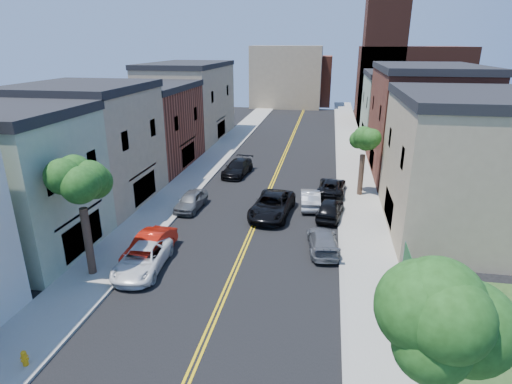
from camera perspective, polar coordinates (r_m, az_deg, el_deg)
The scene contains 29 objects.
sidewalk_left at distance 48.28m, azimuth -5.83°, elevation 4.75°, with size 3.20×100.00×0.15m, color gray.
sidewalk_right at distance 46.66m, azimuth 13.26°, elevation 3.79°, with size 3.20×100.00×0.15m, color gray.
curb_left at distance 47.84m, azimuth -3.80°, elevation 4.67°, with size 0.30×100.00×0.15m, color gray.
curb_right at distance 46.58m, azimuth 11.12°, elevation 3.92°, with size 0.30×100.00×0.15m, color gray.
bldg_left_palegrn at distance 29.32m, azimuth -30.79°, elevation 0.55°, with size 9.00×8.00×8.50m, color gray.
bldg_left_tan_near at distance 36.22m, azimuth -21.93°, elevation 5.57°, with size 9.00×10.00×9.00m, color #998466.
bldg_left_brick at distance 45.81m, azimuth -14.81°, elevation 8.43°, with size 9.00×12.00×8.00m, color brown.
bldg_left_tan_far at distance 58.54m, azimuth -9.22°, elevation 11.92°, with size 9.00×16.00×9.50m, color #998466.
bldg_right_tan at distance 31.32m, azimuth 26.48°, elevation 2.85°, with size 9.00×12.00×9.00m, color #998466.
bldg_right_brick at distance 44.47m, azimuth 21.83°, elevation 8.66°, with size 9.00×14.00×10.00m, color brown.
bldg_right_palegrn at distance 58.19m, azimuth 19.13°, elevation 10.56°, with size 9.00×12.00×8.50m, color gray.
church at distance 73.04m, azimuth 19.53°, elevation 14.57°, with size 16.20×14.20×22.60m.
backdrop_left at distance 87.56m, azimuth 4.18°, elevation 15.47°, with size 14.00×8.00×12.00m, color #998466.
backdrop_center at distance 91.31m, azimuth 7.02°, elevation 14.93°, with size 10.00×8.00×10.00m, color brown.
fence_right at distance 18.93m, azimuth 23.17°, elevation -19.17°, with size 0.04×15.00×1.90m, color #143F1E.
tree_left_mid at distance 23.53m, azimuth -23.37°, elevation 3.55°, with size 5.20×5.20×9.29m.
tree_right_corner at distance 10.73m, azimuth 25.56°, elevation -11.34°, with size 5.80×5.80×10.35m.
tree_right_far at distance 35.65m, azimuth 14.76°, elevation 8.22°, with size 4.40×4.40×8.03m.
red_sedan at distance 26.54m, azimuth -14.38°, elevation -7.18°, with size 1.60×4.59×1.51m, color red.
white_pickup at distance 25.24m, azimuth -15.29°, elevation -8.86°, with size 2.36×5.12×1.42m, color white.
grey_car_left at distance 33.37m, azimuth -8.90°, elevation -1.18°, with size 1.68×4.17×1.42m, color #515458.
black_car_left at distance 41.64m, azimuth -2.55°, elevation 3.35°, with size 2.08×5.13×1.49m, color black.
grey_car_right at distance 26.90m, azimuth 9.17°, elevation -6.65°, with size 1.84×4.51×1.31m, color #575A5F.
black_car_right at distance 31.90m, azimuth 10.15°, elevation -2.19°, with size 1.76×4.37×1.49m, color black.
silver_car_right at distance 33.74m, azimuth 7.44°, elevation -0.88°, with size 1.49×4.27×1.41m, color #A0A2A7.
dark_car_right_far at distance 36.85m, azimuth 10.33°, elevation 0.72°, with size 2.26×4.90×1.36m, color black.
black_suv_lane at distance 31.74m, azimuth 2.23°, elevation -1.82°, with size 2.76×5.98×1.66m, color black.
pedestrian_right at distance 20.04m, azimuth 21.06°, elevation -16.98°, with size 0.78×0.61×1.60m, color #A31920.
fire_hydrant at distance 20.37m, azimuth -29.19°, elevation -19.24°, with size 0.34×0.34×0.70m.
Camera 1 is at (4.86, -4.87, 12.51)m, focal length 29.15 mm.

